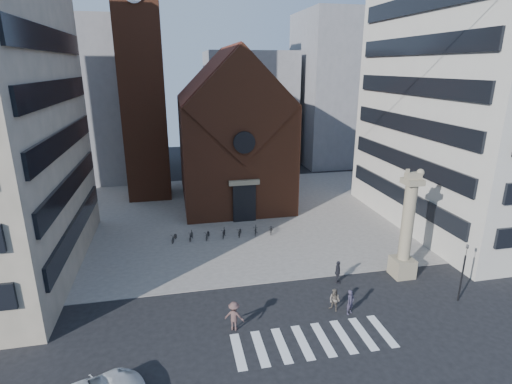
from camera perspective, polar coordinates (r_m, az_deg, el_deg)
The scene contains 22 objects.
ground at distance 27.92m, azimuth 4.87°, elevation -16.85°, with size 120.00×120.00×0.00m, color black.
piazza at distance 44.44m, azimuth -2.15°, elevation -3.17°, with size 46.00×30.00×0.05m, color gray.
zebra_crossing at distance 25.78m, azimuth 8.15°, elevation -20.29°, with size 10.20×3.20×0.01m, color white, non-canonical shape.
church at distance 48.16m, azimuth -3.50°, elevation 8.25°, with size 12.00×16.65×18.00m.
campanile at distance 50.06m, azimuth -16.13°, elevation 16.90°, with size 5.50×5.50×31.20m.
building_right at distance 45.97m, azimuth 31.67°, elevation 15.40°, with size 18.00×22.00×32.00m, color beige.
bg_block_left at distance 63.51m, azimuth -24.29°, elevation 11.77°, with size 16.00×14.00×22.00m, color gray.
bg_block_mid at distance 68.55m, azimuth -1.00°, elevation 11.91°, with size 14.00×12.00×18.00m, color gray.
bg_block_right at distance 70.33m, azimuth 12.80°, elevation 14.09°, with size 16.00×14.00×24.00m, color gray.
lion_column at distance 32.60m, azimuth 20.65°, elevation -5.78°, with size 1.63×1.60×8.68m.
traffic_light at distance 31.32m, azimuth 27.45°, elevation -10.03°, with size 0.13×0.16×4.30m.
pedestrian_0 at distance 28.02m, azimuth 13.32°, elevation -15.05°, with size 0.63×0.42×1.73m, color #322D3E.
pedestrian_1 at distance 28.12m, azimuth 11.16°, elevation -14.91°, with size 0.78×0.61×1.61m, color #5F564C.
pedestrian_2 at distance 31.28m, azimuth 11.60°, elevation -11.16°, with size 1.06×0.44×1.81m, color #24252C.
pedestrian_3 at distance 25.91m, azimuth -3.13°, elevation -17.27°, with size 1.24×0.71×1.92m, color #513936.
scooter_0 at distance 38.29m, azimuth -11.58°, elevation -6.36°, with size 0.54×1.55×0.82m, color black.
scooter_1 at distance 38.29m, azimuth -9.25°, elevation -6.15°, with size 0.43×1.51×0.90m, color black.
scooter_2 at distance 38.38m, azimuth -6.92°, elevation -6.05°, with size 0.54×1.55×0.82m, color black.
scooter_3 at distance 38.51m, azimuth -4.61°, elevation -5.82°, with size 0.43×1.51×0.90m, color black.
scooter_4 at distance 38.73m, azimuth -2.32°, elevation -5.71°, with size 0.54×1.55×0.82m, color black.
scooter_5 at distance 38.97m, azimuth -0.05°, elevation -5.46°, with size 0.43×1.51×0.90m, color black.
scooter_6 at distance 39.32m, azimuth 2.17°, elevation -5.34°, with size 0.54×1.55×0.82m, color black.
Camera 1 is at (-6.96, -21.98, 15.75)m, focal length 28.00 mm.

